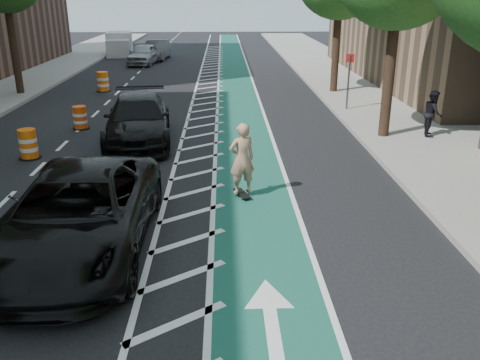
{
  "coord_description": "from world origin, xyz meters",
  "views": [
    {
      "loc": [
        2.28,
        -9.51,
        4.89
      ],
      "look_at": [
        2.62,
        0.71,
        1.1
      ],
      "focal_mm": 38.0,
      "sensor_mm": 36.0,
      "label": 1
    }
  ],
  "objects_px": {
    "suv_near": "(78,213)",
    "barrel_a": "(28,145)",
    "skateboarder": "(242,159)",
    "suv_far": "(138,120)"
  },
  "relations": [
    {
      "from": "skateboarder",
      "to": "suv_near",
      "type": "height_order",
      "value": "skateboarder"
    },
    {
      "from": "suv_near",
      "to": "skateboarder",
      "type": "bearing_deg",
      "value": 39.42
    },
    {
      "from": "suv_far",
      "to": "barrel_a",
      "type": "bearing_deg",
      "value": -156.14
    },
    {
      "from": "suv_near",
      "to": "barrel_a",
      "type": "height_order",
      "value": "suv_near"
    },
    {
      "from": "suv_near",
      "to": "barrel_a",
      "type": "xyz_separation_m",
      "value": [
        -3.2,
        6.14,
        -0.37
      ]
    },
    {
      "from": "suv_near",
      "to": "suv_far",
      "type": "relative_size",
      "value": 1.1
    },
    {
      "from": "suv_near",
      "to": "barrel_a",
      "type": "distance_m",
      "value": 6.94
    },
    {
      "from": "skateboarder",
      "to": "barrel_a",
      "type": "relative_size",
      "value": 1.95
    },
    {
      "from": "suv_far",
      "to": "skateboarder",
      "type": "bearing_deg",
      "value": -63.15
    },
    {
      "from": "skateboarder",
      "to": "suv_far",
      "type": "xyz_separation_m",
      "value": [
        -3.39,
        5.21,
        -0.24
      ]
    }
  ]
}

